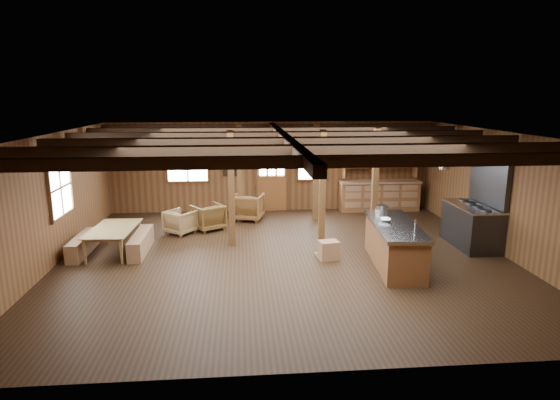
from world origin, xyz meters
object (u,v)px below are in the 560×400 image
at_px(kitchen_island, 394,244).
at_px(armchair_b, 248,207).
at_px(commercial_range, 475,219).
at_px(armchair_a, 208,217).
at_px(dining_table, 115,241).
at_px(armchair_c, 181,222).

distance_m(kitchen_island, armchair_b, 5.09).
xyz_separation_m(commercial_range, armchair_a, (-6.52, 1.99, -0.33)).
distance_m(dining_table, armchair_b, 4.14).
bearing_deg(commercial_range, armchair_b, 151.65).
bearing_deg(armchair_c, dining_table, 86.08).
bearing_deg(kitchen_island, armchair_a, 147.76).
height_order(kitchen_island, armchair_b, kitchen_island).
height_order(kitchen_island, commercial_range, commercial_range).
bearing_deg(kitchen_island, armchair_b, 131.72).
relative_size(kitchen_island, dining_table, 1.51).
relative_size(dining_table, armchair_c, 2.45).
relative_size(commercial_range, armchair_b, 2.53).
bearing_deg(dining_table, armchair_b, -46.47).
bearing_deg(dining_table, commercial_range, -88.80).
xyz_separation_m(commercial_range, armchair_c, (-7.23, 1.68, -0.36)).
bearing_deg(dining_table, armchair_c, -39.19).
bearing_deg(commercial_range, kitchen_island, -153.91).
bearing_deg(armchair_b, commercial_range, 166.67).
xyz_separation_m(kitchen_island, dining_table, (-6.18, 1.37, -0.18)).
bearing_deg(armchair_a, armchair_b, -171.64).
distance_m(kitchen_island, armchair_a, 5.21).
height_order(armchair_a, armchair_c, armchair_a).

